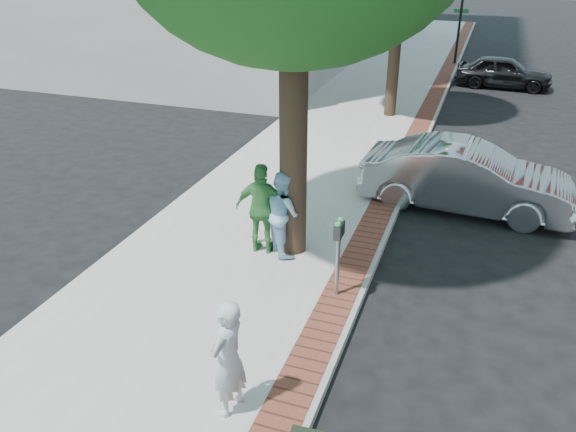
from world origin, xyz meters
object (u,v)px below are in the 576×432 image
at_px(person_officer, 283,213).
at_px(person_green, 262,209).
at_px(person_gray, 228,358).
at_px(sedan_silver, 466,178).
at_px(bg_car, 504,72).
at_px(parking_meter, 339,242).

bearing_deg(person_officer, person_green, 64.72).
distance_m(person_gray, sedan_silver, 8.08).
bearing_deg(sedan_silver, bg_car, -0.17).
xyz_separation_m(parking_meter, sedan_silver, (1.80, 4.68, -0.42)).
bearing_deg(parking_meter, bg_car, 81.80).
bearing_deg(person_officer, bg_car, -54.13).
relative_size(person_gray, person_officer, 0.99).
distance_m(person_gray, person_green, 4.20).
bearing_deg(person_officer, sedan_silver, -82.60).
relative_size(person_gray, sedan_silver, 0.36).
bearing_deg(person_officer, person_gray, 149.67).
bearing_deg(bg_car, parking_meter, 174.11).
height_order(person_officer, bg_car, person_officer).
bearing_deg(sedan_silver, person_green, 138.73).
relative_size(parking_meter, sedan_silver, 0.31).
bearing_deg(sedan_silver, person_gray, 165.54).
bearing_deg(person_green, sedan_silver, -138.95).
height_order(sedan_silver, bg_car, sedan_silver).
height_order(parking_meter, person_green, person_green).
relative_size(parking_meter, person_gray, 0.87).
xyz_separation_m(sedan_silver, bg_car, (0.72, 12.87, -0.12)).
distance_m(parking_meter, bg_car, 17.73).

